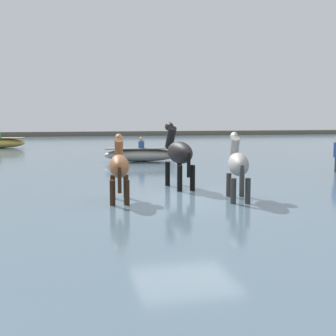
{
  "coord_description": "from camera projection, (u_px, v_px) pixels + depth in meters",
  "views": [
    {
      "loc": [
        -2.85,
        -10.43,
        2.25
      ],
      "look_at": [
        0.05,
        1.99,
        0.84
      ],
      "focal_mm": 47.53,
      "sensor_mm": 36.0,
      "label": 1
    }
  ],
  "objects": [
    {
      "name": "ground_plane",
      "position": [
        184.0,
        210.0,
        10.99
      ],
      "size": [
        120.0,
        120.0,
        0.0
      ],
      "primitive_type": "plane",
      "color": "#84755B"
    },
    {
      "name": "water_surface",
      "position": [
        128.0,
        164.0,
        20.65
      ],
      "size": [
        90.0,
        90.0,
        0.34
      ],
      "primitive_type": "cube",
      "color": "slate",
      "rests_on": "ground"
    },
    {
      "name": "horse_lead_chestnut",
      "position": [
        119.0,
        168.0,
        10.35
      ],
      "size": [
        0.6,
        1.74,
        1.89
      ],
      "color": "brown",
      "rests_on": "ground"
    },
    {
      "name": "horse_trailing_black",
      "position": [
        179.0,
        154.0,
        12.33
      ],
      "size": [
        0.64,
        1.98,
        2.15
      ],
      "color": "black",
      "rests_on": "ground"
    },
    {
      "name": "horse_flank_grey",
      "position": [
        238.0,
        166.0,
        10.54
      ],
      "size": [
        0.78,
        1.78,
        1.92
      ],
      "color": "gray",
      "rests_on": "ground"
    },
    {
      "name": "boat_mid_channel",
      "position": [
        141.0,
        155.0,
        20.08
      ],
      "size": [
        3.46,
        1.48,
        1.09
      ],
      "color": "#B2AD9E",
      "rests_on": "water_surface"
    },
    {
      "name": "far_shoreline",
      "position": [
        90.0,
        135.0,
        50.61
      ],
      "size": [
        80.0,
        2.4,
        0.85
      ],
      "primitive_type": "cube",
      "color": "#605B4C",
      "rests_on": "ground"
    }
  ]
}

